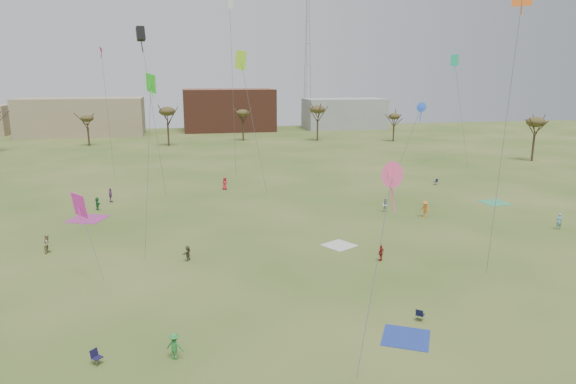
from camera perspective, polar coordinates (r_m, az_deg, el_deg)
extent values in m
plane|color=#2F4E18|center=(37.62, 3.89, -12.24)|extent=(260.00, 260.00, 0.00)
imported|color=#2B8238|center=(31.32, -12.50, -16.40)|extent=(1.18, 0.97, 1.58)
imported|color=maroon|center=(45.96, 10.30, -6.67)|extent=(0.92, 0.76, 1.47)
imported|color=#988A61|center=(52.08, -25.16, -5.22)|extent=(0.84, 0.98, 1.73)
imported|color=brown|center=(46.18, -11.09, -6.68)|extent=(0.99, 1.31, 1.37)
imported|color=orange|center=(60.86, 14.99, -1.85)|extent=(1.34, 1.39, 1.90)
imported|color=#6DA0B6|center=(61.29, 27.91, -2.90)|extent=(0.69, 0.51, 1.76)
imported|color=#7E3A8D|center=(69.50, -19.13, -0.35)|extent=(0.60, 1.13, 1.83)
imported|color=silver|center=(62.03, 10.78, -1.44)|extent=(1.05, 1.06, 1.72)
imported|color=#246E38|center=(66.10, -20.43, -1.22)|extent=(1.00, 1.52, 1.57)
imported|color=red|center=(73.51, -7.05, 0.95)|extent=(1.03, 0.89, 1.78)
cube|color=navy|center=(33.92, 12.98, -15.52)|extent=(3.86, 3.86, 0.03)
cube|color=silver|center=(49.65, 5.72, -5.93)|extent=(3.60, 3.60, 0.03)
cube|color=#9E307E|center=(62.57, -21.38, -2.80)|extent=(4.90, 4.90, 0.03)
cube|color=#379966|center=(70.77, 22.03, -1.11)|extent=(3.36, 3.36, 0.03)
cube|color=#161335|center=(32.16, -20.47, -16.87)|extent=(0.71, 0.71, 0.04)
cube|color=#161335|center=(32.22, -20.77, -16.38)|extent=(0.43, 0.46, 0.44)
cube|color=#131736|center=(36.07, 14.48, -13.06)|extent=(0.71, 0.71, 0.04)
cube|color=#131736|center=(35.77, 14.40, -12.88)|extent=(0.46, 0.43, 0.44)
cube|color=#151B3B|center=(79.41, 16.08, 1.08)|extent=(0.59, 0.59, 0.04)
cube|color=#151B3B|center=(79.51, 16.21, 1.26)|extent=(0.23, 0.52, 0.44)
cube|color=#2ED625|center=(47.64, -15.00, 11.62)|extent=(0.84, 0.84, 1.66)
cube|color=#2ED625|center=(47.66, -14.96, 10.92)|extent=(0.08, 0.08, 1.49)
cylinder|color=#4C4C51|center=(45.76, -15.31, 2.51)|extent=(1.12, 5.22, 14.37)
cone|color=#FB4F8A|center=(29.94, 11.56, 1.89)|extent=(1.54, 0.11, 1.54)
cube|color=#FB4F8A|center=(30.13, 11.47, 0.06)|extent=(0.08, 0.08, 2.53)
cylinder|color=#4C4C51|center=(28.40, 9.72, -8.59)|extent=(3.64, 4.92, 9.50)
cube|color=orange|center=(44.57, 24.59, 18.65)|extent=(0.08, 0.08, 1.83)
cylinder|color=#4C4C51|center=(42.53, 22.92, 5.79)|extent=(2.88, 2.84, 21.11)
cube|color=black|center=(65.45, -16.07, 16.56)|extent=(0.91, 0.91, 1.56)
cube|color=black|center=(65.39, -16.02, 15.77)|extent=(0.08, 0.08, 2.34)
cylinder|color=#4C4C51|center=(65.64, -14.70, 7.96)|extent=(1.92, 0.48, 19.81)
cone|color=blue|center=(67.33, 14.61, 9.12)|extent=(1.24, 0.09, 1.24)
cube|color=blue|center=(67.38, 14.58, 8.46)|extent=(0.08, 0.08, 2.03)
cylinder|color=#4C4C51|center=(67.04, 12.83, 4.42)|extent=(3.97, 0.06, 11.14)
cube|color=#DC26B0|center=(43.31, -22.20, -1.38)|extent=(1.02, 1.02, 2.01)
cube|color=#DC26B0|center=(43.48, -22.12, -2.28)|extent=(0.08, 0.08, 1.81)
cylinder|color=#4C4C51|center=(42.20, -21.02, -5.24)|extent=(1.95, 3.45, 5.12)
cube|color=#A3F228|center=(67.49, -5.29, 14.40)|extent=(1.19, 1.19, 2.33)
cube|color=#A3F228|center=(67.47, -5.27, 13.71)|extent=(0.08, 0.08, 2.10)
cylinder|color=#4C4C51|center=(66.41, -3.82, 7.15)|extent=(2.73, 3.20, 16.93)
cone|color=#AF1253|center=(80.46, -20.08, 14.68)|extent=(0.88, 0.06, 0.88)
cube|color=#AF1253|center=(80.44, -20.05, 14.28)|extent=(0.08, 0.08, 1.44)
cylinder|color=#4C4C51|center=(80.35, -19.38, 8.07)|extent=(0.62, 0.44, 18.65)
cube|color=#1BA47C|center=(87.28, 18.04, 13.77)|extent=(0.87, 0.87, 1.71)
cube|color=#1BA47C|center=(87.27, 18.01, 13.38)|extent=(0.08, 0.08, 1.54)
cylinder|color=#4C4C51|center=(88.38, 18.72, 8.06)|extent=(3.76, 0.11, 17.36)
cube|color=silver|center=(75.68, -6.51, 20.09)|extent=(0.75, 0.75, 1.28)
cube|color=silver|center=(75.58, -6.50, 19.52)|extent=(0.08, 0.08, 1.93)
cylinder|color=#4C4C51|center=(76.08, -6.14, 10.75)|extent=(0.58, 1.93, 24.66)
cylinder|color=#3A2B1E|center=(127.15, -21.30, 5.77)|extent=(0.40, 0.40, 4.32)
ellipsoid|color=#473D1E|center=(126.77, -21.45, 7.64)|extent=(3.02, 3.02, 1.58)
cylinder|color=#3A2B1E|center=(121.48, -13.17, 6.27)|extent=(0.40, 0.40, 5.40)
ellipsoid|color=#473D1E|center=(121.02, -13.30, 8.72)|extent=(3.78, 3.78, 1.98)
cylinder|color=#3A2B1E|center=(128.39, -5.02, 6.73)|extent=(0.40, 0.40, 4.68)
ellipsoid|color=#473D1E|center=(127.99, -5.06, 8.75)|extent=(3.28, 3.28, 1.72)
cylinder|color=#3A2B1E|center=(127.91, 3.29, 6.87)|extent=(0.40, 0.40, 5.28)
ellipsoid|color=#473D1E|center=(127.48, 3.32, 9.15)|extent=(3.70, 3.70, 1.94)
cylinder|color=#3A2B1E|center=(129.24, 11.65, 6.45)|extent=(0.40, 0.40, 4.20)
ellipsoid|color=#473D1E|center=(128.87, 11.73, 8.24)|extent=(2.94, 2.94, 1.54)
cylinder|color=#3A2B1E|center=(107.92, 25.59, 4.46)|extent=(0.40, 0.40, 5.04)
ellipsoid|color=#473D1E|center=(107.43, 25.84, 7.03)|extent=(3.53, 3.53, 1.85)
cube|color=#937F60|center=(150.31, -21.93, 7.77)|extent=(32.00, 14.00, 10.00)
cube|color=brown|center=(153.73, -6.63, 9.07)|extent=(26.00, 16.00, 12.00)
cube|color=gray|center=(159.06, 6.25, 8.66)|extent=(24.00, 12.00, 9.00)
cylinder|color=#9EA3A8|center=(162.84, 2.46, 13.93)|extent=(0.16, 0.16, 38.00)
cylinder|color=#9EA3A8|center=(163.27, 1.91, 13.93)|extent=(0.16, 0.16, 38.00)
cylinder|color=#9EA3A8|center=(161.76, 2.05, 13.94)|extent=(0.16, 0.16, 38.00)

